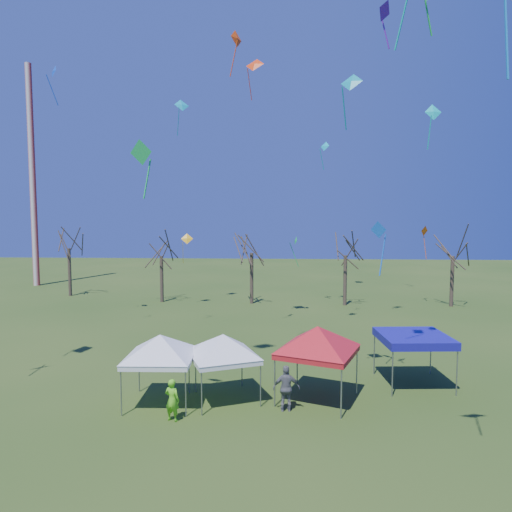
{
  "coord_description": "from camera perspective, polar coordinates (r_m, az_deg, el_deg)",
  "views": [
    {
      "loc": [
        0.46,
        -16.74,
        7.83
      ],
      "look_at": [
        -0.71,
        3.0,
        6.16
      ],
      "focal_mm": 32.0,
      "sensor_mm": 36.0,
      "label": 1
    }
  ],
  "objects": [
    {
      "name": "kite_19",
      "position": [
        39.41,
        8.57,
        13.35
      ],
      "size": [
        0.9,
        0.86,
        2.33
      ],
      "rotation": [
        0.0,
        0.0,
        5.56
      ],
      "color": "#0DB8CE",
      "rests_on": "ground"
    },
    {
      "name": "tree_3",
      "position": [
        41.2,
        11.16,
        2.29
      ],
      "size": [
        3.59,
        3.59,
        7.91
      ],
      "color": "#3D2D21",
      "rests_on": "ground"
    },
    {
      "name": "kite_17",
      "position": [
        22.67,
        15.12,
        3.02
      ],
      "size": [
        0.78,
        0.73,
        2.62
      ],
      "rotation": [
        0.0,
        0.0,
        2.41
      ],
      "color": "blue",
      "rests_on": "ground"
    },
    {
      "name": "kite_2",
      "position": [
        40.18,
        -9.28,
        18.1
      ],
      "size": [
        1.43,
        1.23,
        3.05
      ],
      "rotation": [
        0.0,
        0.0,
        0.51
      ],
      "color": "#0C9EB9",
      "rests_on": "ground"
    },
    {
      "name": "tent_white_west",
      "position": [
        19.77,
        -11.91,
        -10.15
      ],
      "size": [
        3.87,
        3.87,
        3.42
      ],
      "rotation": [
        0.0,
        0.0,
        0.04
      ],
      "color": "gray",
      "rests_on": "ground"
    },
    {
      "name": "kite_22",
      "position": [
        36.63,
        4.93,
        1.74
      ],
      "size": [
        0.77,
        0.84,
        2.49
      ],
      "rotation": [
        0.0,
        0.0,
        4.95
      ],
      "color": "green",
      "rests_on": "ground"
    },
    {
      "name": "tree_1",
      "position": [
        42.93,
        -11.79,
        2.0
      ],
      "size": [
        3.42,
        3.42,
        7.54
      ],
      "color": "#3D2D21",
      "rests_on": "ground"
    },
    {
      "name": "tent_white_mid",
      "position": [
        19.8,
        -4.12,
        -10.28
      ],
      "size": [
        3.49,
        3.49,
        3.32
      ],
      "rotation": [
        0.0,
        0.0,
        0.4
      ],
      "color": "gray",
      "rests_on": "ground"
    },
    {
      "name": "kite_7",
      "position": [
        36.24,
        -24.01,
        20.25
      ],
      "size": [
        0.96,
        0.96,
        2.61
      ],
      "rotation": [
        0.0,
        0.0,
        5.49
      ],
      "color": "blue",
      "rests_on": "ground"
    },
    {
      "name": "kite_11",
      "position": [
        32.67,
        -0.18,
        22.81
      ],
      "size": [
        1.49,
        1.23,
        2.75
      ],
      "rotation": [
        0.0,
        0.0,
        5.97
      ],
      "color": "#FF3F0D",
      "rests_on": "ground"
    },
    {
      "name": "kite_18",
      "position": [
        25.02,
        21.27,
        16.33
      ],
      "size": [
        0.88,
        0.41,
        2.22
      ],
      "rotation": [
        0.0,
        0.0,
        0.12
      ],
      "color": "#0DCBC6",
      "rests_on": "ground"
    },
    {
      "name": "kite_12",
      "position": [
        43.26,
        20.27,
        2.89
      ],
      "size": [
        0.9,
        0.79,
        3.01
      ],
      "rotation": [
        0.0,
        0.0,
        3.82
      ],
      "color": "#DC540B",
      "rests_on": "ground"
    },
    {
      "name": "person_grey",
      "position": [
        19.25,
        3.83,
        -16.17
      ],
      "size": [
        1.13,
        0.53,
        1.88
      ],
      "primitive_type": "imported",
      "rotation": [
        0.0,
        0.0,
        3.21
      ],
      "color": "slate",
      "rests_on": "ground"
    },
    {
      "name": "tree_2",
      "position": [
        41.24,
        -0.55,
        2.68
      ],
      "size": [
        3.71,
        3.71,
        8.18
      ],
      "color": "#3D2D21",
      "rests_on": "ground"
    },
    {
      "name": "tree_4",
      "position": [
        43.42,
        23.46,
        2.08
      ],
      "size": [
        3.58,
        3.58,
        7.89
      ],
      "color": "#3D2D21",
      "rests_on": "ground"
    },
    {
      "name": "kite_1",
      "position": [
        17.41,
        -14.1,
        12.36
      ],
      "size": [
        0.96,
        0.58,
        2.15
      ],
      "rotation": [
        0.0,
        0.0,
        2.81
      ],
      "color": "green",
      "rests_on": "ground"
    },
    {
      "name": "person_green",
      "position": [
        18.69,
        -10.44,
        -17.27
      ],
      "size": [
        0.69,
        0.55,
        1.65
      ],
      "primitive_type": "imported",
      "rotation": [
        0.0,
        0.0,
        2.85
      ],
      "color": "#68DB23",
      "rests_on": "ground"
    },
    {
      "name": "kite_25",
      "position": [
        19.61,
        15.7,
        27.31
      ],
      "size": [
        0.76,
        0.81,
        1.73
      ],
      "rotation": [
        0.0,
        0.0,
        4.01
      ],
      "color": "#5C18A8",
      "rests_on": "ground"
    },
    {
      "name": "kite_24",
      "position": [
        29.57,
        -2.44,
        25.46
      ],
      "size": [
        0.79,
        0.99,
        2.71
      ],
      "rotation": [
        0.0,
        0.0,
        1.0
      ],
      "color": "#FD490D",
      "rests_on": "ground"
    },
    {
      "name": "tree_0",
      "position": [
        49.02,
        -22.42,
        2.89
      ],
      "size": [
        3.83,
        3.83,
        8.44
      ],
      "color": "#3D2D21",
      "rests_on": "ground"
    },
    {
      "name": "radio_mast",
      "position": [
        58.36,
        -26.16,
        8.92
      ],
      "size": [
        0.7,
        0.7,
        25.0
      ],
      "primitive_type": "cylinder",
      "color": "silver",
      "rests_on": "ground"
    },
    {
      "name": "kite_27",
      "position": [
        20.29,
        11.81,
        20.44
      ],
      "size": [
        1.09,
        0.92,
        2.28
      ],
      "rotation": [
        0.0,
        0.0,
        5.83
      ],
      "color": "#0B9AA8",
      "rests_on": "ground"
    },
    {
      "name": "ground",
      "position": [
        18.49,
        1.75,
        -20.24
      ],
      "size": [
        140.0,
        140.0,
        0.0
      ],
      "primitive_type": "plane",
      "color": "#2D4A17",
      "rests_on": "ground"
    },
    {
      "name": "tent_blue",
      "position": [
        22.82,
        19.1,
        -9.72
      ],
      "size": [
        3.28,
        3.28,
        2.4
      ],
      "rotation": [
        0.0,
        0.0,
        0.08
      ],
      "color": "gray",
      "rests_on": "ground"
    },
    {
      "name": "tent_red",
      "position": [
        19.81,
        7.72,
        -9.3
      ],
      "size": [
        3.95,
        3.95,
        3.73
      ],
      "rotation": [
        0.0,
        0.0,
        -0.37
      ],
      "color": "gray",
      "rests_on": "ground"
    },
    {
      "name": "kite_13",
      "position": [
        40.48,
        -8.64,
        2.11
      ],
      "size": [
        1.16,
        0.86,
        2.69
      ],
      "rotation": [
        0.0,
        0.0,
        0.21
      ],
      "color": "yellow",
      "rests_on": "ground"
    }
  ]
}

